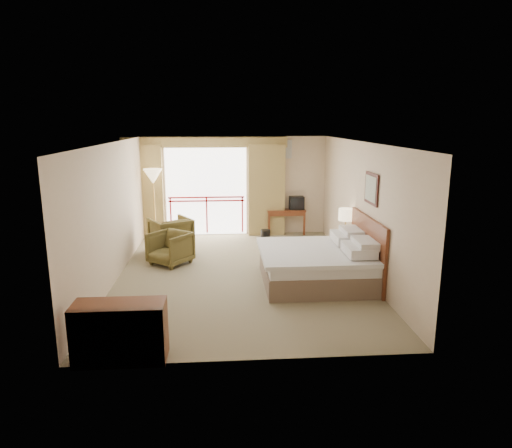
{
  "coord_description": "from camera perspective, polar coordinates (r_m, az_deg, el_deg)",
  "views": [
    {
      "loc": [
        -0.36,
        -9.01,
        3.12
      ],
      "look_at": [
        0.34,
        0.4,
        0.97
      ],
      "focal_mm": 32.0,
      "sensor_mm": 36.0,
      "label": 1
    }
  ],
  "objects": [
    {
      "name": "cup",
      "position": [
        12.67,
        2.87,
        1.99
      ],
      "size": [
        0.08,
        0.08,
        0.09
      ],
      "primitive_type": "cylinder",
      "rotation": [
        0.0,
        0.0,
        0.34
      ],
      "color": "white",
      "rests_on": "desk"
    },
    {
      "name": "dresser",
      "position": [
        6.41,
        -16.63,
        -12.82
      ],
      "size": [
        1.2,
        0.51,
        0.8
      ],
      "rotation": [
        0.0,
        0.0,
        0.01
      ],
      "color": "#582615",
      "rests_on": "floor"
    },
    {
      "name": "nightstand",
      "position": [
        10.37,
        11.05,
        -3.06
      ],
      "size": [
        0.49,
        0.57,
        0.64
      ],
      "primitive_type": "cube",
      "rotation": [
        0.0,
        0.0,
        0.07
      ],
      "color": "#582615",
      "rests_on": "floor"
    },
    {
      "name": "coffee_maker",
      "position": [
        12.68,
        2.18,
        2.38
      ],
      "size": [
        0.14,
        0.14,
        0.25
      ],
      "primitive_type": "cylinder",
      "rotation": [
        0.0,
        0.0,
        0.27
      ],
      "color": "black",
      "rests_on": "desk"
    },
    {
      "name": "headboard",
      "position": [
        9.2,
        13.75,
        -3.1
      ],
      "size": [
        0.06,
        2.1,
        1.3
      ],
      "primitive_type": "cube",
      "color": "#582615",
      "rests_on": "wall_right"
    },
    {
      "name": "ceiling",
      "position": [
        9.03,
        -2.03,
        10.17
      ],
      "size": [
        7.0,
        7.0,
        0.0
      ],
      "primitive_type": "plane",
      "rotation": [
        3.14,
        0.0,
        0.0
      ],
      "color": "white",
      "rests_on": "wall_back"
    },
    {
      "name": "wall_back",
      "position": [
        12.64,
        -2.61,
        4.77
      ],
      "size": [
        5.0,
        0.0,
        5.0
      ],
      "primitive_type": "plane",
      "rotation": [
        1.57,
        0.0,
        0.0
      ],
      "color": "beige",
      "rests_on": "ground"
    },
    {
      "name": "wall_front",
      "position": [
        5.8,
        -0.54,
        -4.92
      ],
      "size": [
        5.0,
        0.0,
        5.0
      ],
      "primitive_type": "plane",
      "rotation": [
        -1.57,
        0.0,
        0.0
      ],
      "color": "beige",
      "rests_on": "ground"
    },
    {
      "name": "balcony_door",
      "position": [
        12.64,
        -6.24,
        4.02
      ],
      "size": [
        2.4,
        0.0,
        2.4
      ],
      "primitive_type": "plane",
      "rotation": [
        1.57,
        0.0,
        0.0
      ],
      "color": "white",
      "rests_on": "wall_back"
    },
    {
      "name": "phone",
      "position": [
        10.13,
        11.08,
        -1.34
      ],
      "size": [
        0.19,
        0.16,
        0.08
      ],
      "primitive_type": "cube",
      "rotation": [
        0.0,
        0.0,
        0.16
      ],
      "color": "black",
      "rests_on": "nightstand"
    },
    {
      "name": "curtain_right",
      "position": [
        12.56,
        1.3,
        4.27
      ],
      "size": [
        1.0,
        0.26,
        2.5
      ],
      "primitive_type": "cube",
      "color": "olive",
      "rests_on": "wall_back"
    },
    {
      "name": "wall_right",
      "position": [
        9.61,
        13.11,
        1.89
      ],
      "size": [
        0.0,
        7.0,
        7.0
      ],
      "primitive_type": "plane",
      "rotation": [
        1.57,
        0.0,
        -1.57
      ],
      "color": "beige",
      "rests_on": "ground"
    },
    {
      "name": "armchair_near",
      "position": [
        10.36,
        -10.61,
        -4.92
      ],
      "size": [
        1.1,
        1.11,
        0.73
      ],
      "primitive_type": "imported",
      "rotation": [
        0.0,
        0.0,
        -0.66
      ],
      "color": "#4A3F1B",
      "rests_on": "floor"
    },
    {
      "name": "wall_left",
      "position": [
        9.43,
        -17.33,
        1.43
      ],
      "size": [
        0.0,
        7.0,
        7.0
      ],
      "primitive_type": "plane",
      "rotation": [
        1.57,
        0.0,
        1.57
      ],
      "color": "beige",
      "rests_on": "ground"
    },
    {
      "name": "table_lamp",
      "position": [
        10.24,
        11.16,
        1.11
      ],
      "size": [
        0.32,
        0.32,
        0.56
      ],
      "rotation": [
        0.0,
        0.0,
        0.17
      ],
      "color": "tan",
      "rests_on": "nightstand"
    },
    {
      "name": "desk",
      "position": [
        12.83,
        3.7,
        1.22
      ],
      "size": [
        1.07,
        0.52,
        0.7
      ],
      "rotation": [
        0.0,
        0.0,
        -0.03
      ],
      "color": "#582615",
      "rests_on": "floor"
    },
    {
      "name": "floor_lamp",
      "position": [
        12.11,
        -12.74,
        5.49
      ],
      "size": [
        0.49,
        0.49,
        1.9
      ],
      "rotation": [
        0.0,
        0.0,
        0.04
      ],
      "color": "tan",
      "rests_on": "floor"
    },
    {
      "name": "tv",
      "position": [
        12.76,
        5.09,
        2.66
      ],
      "size": [
        0.4,
        0.32,
        0.37
      ],
      "rotation": [
        0.0,
        0.0,
        -0.05
      ],
      "color": "black",
      "rests_on": "desk"
    },
    {
      "name": "armchair_far",
      "position": [
        11.41,
        -10.52,
        -3.26
      ],
      "size": [
        1.21,
        1.22,
        0.82
      ],
      "primitive_type": "imported",
      "rotation": [
        0.0,
        0.0,
        -2.63
      ],
      "color": "#4A3F1B",
      "rests_on": "floor"
    },
    {
      "name": "valance",
      "position": [
        12.41,
        -6.4,
        10.12
      ],
      "size": [
        4.4,
        0.22,
        0.28
      ],
      "primitive_type": "cube",
      "color": "olive",
      "rests_on": "wall_back"
    },
    {
      "name": "book",
      "position": [
        10.79,
        -12.02,
        -1.33
      ],
      "size": [
        0.2,
        0.25,
        0.02
      ],
      "primitive_type": "imported",
      "rotation": [
        0.0,
        0.0,
        0.14
      ],
      "color": "white",
      "rests_on": "side_table"
    },
    {
      "name": "balcony_railing",
      "position": [
        12.69,
        -6.2,
        2.28
      ],
      "size": [
        2.09,
        0.03,
        1.02
      ],
      "color": "#AE0E12",
      "rests_on": "wall_back"
    },
    {
      "name": "floor",
      "position": [
        9.54,
        -1.9,
        -6.26
      ],
      "size": [
        7.0,
        7.0,
        0.0
      ],
      "primitive_type": "plane",
      "color": "#7F7555",
      "rests_on": "ground"
    },
    {
      "name": "wastebasket",
      "position": [
        12.02,
        1.2,
        -1.44
      ],
      "size": [
        0.32,
        0.32,
        0.31
      ],
      "primitive_type": "cylinder",
      "rotation": [
        0.0,
        0.0,
        0.36
      ],
      "color": "black",
      "rests_on": "floor"
    },
    {
      "name": "curtain_left",
      "position": [
        12.67,
        -13.75,
        3.98
      ],
      "size": [
        1.0,
        0.26,
        2.5
      ],
      "primitive_type": "cube",
      "color": "olive",
      "rests_on": "wall_back"
    },
    {
      "name": "framed_art",
      "position": [
        8.96,
        14.22,
        4.3
      ],
      "size": [
        0.04,
        0.72,
        0.6
      ],
      "color": "black",
      "rests_on": "wall_right"
    },
    {
      "name": "bed",
      "position": [
        9.04,
        7.81,
        -4.96
      ],
      "size": [
        2.13,
        2.06,
        0.97
      ],
      "color": "brown",
      "rests_on": "floor"
    },
    {
      "name": "side_table",
      "position": [
        10.83,
        -11.98,
        -2.2
      ],
      "size": [
        0.48,
        0.48,
        0.53
      ],
      "rotation": [
        0.0,
        0.0,
        0.26
      ],
      "color": "black",
      "rests_on": "floor"
    },
    {
      "name": "hvac_vent",
      "position": [
        12.61,
        3.34,
        9.31
      ],
      "size": [
        0.5,
        0.04,
        0.5
      ],
      "primitive_type": "cube",
      "color": "silver",
      "rests_on": "wall_back"
    }
  ]
}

